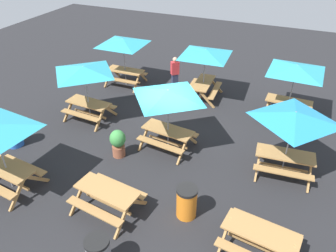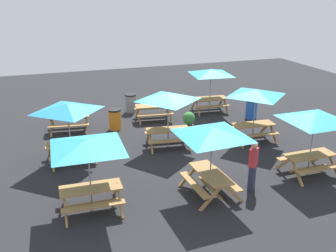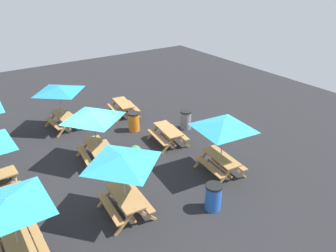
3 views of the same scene
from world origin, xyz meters
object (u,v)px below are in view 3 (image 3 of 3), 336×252
Objects in this scene: picnic_table_1 at (94,119)px; trash_bin_orange at (134,122)px; trash_bin_blue at (213,197)px; picnic_table_2 at (123,164)px; picnic_table_3 at (223,129)px; picnic_table_5 at (59,92)px; potted_plant_0 at (136,156)px; trash_bin_gray at (186,120)px; picnic_table_0 at (168,132)px; picnic_table_6 at (123,106)px; picnic_table_8 at (9,208)px.

trash_bin_orange is at bearing 128.90° from picnic_table_1.
trash_bin_orange is (-6.87, 0.66, 0.00)m from trash_bin_blue.
picnic_table_1 is 2.38× the size of trash_bin_orange.
picnic_table_2 is 4.33m from picnic_table_3.
picnic_table_2 is 1.00× the size of picnic_table_5.
trash_bin_gray is at bearing 114.48° from potted_plant_0.
picnic_table_0 is at bearing -167.90° from picnic_table_3.
potted_plant_0 is at bearing -14.33° from picnic_table_6.
trash_bin_blue is at bearing 28.55° from picnic_table_1.
picnic_table_3 and picnic_table_5 have the same top height.
picnic_table_3 reaches higher than trash_bin_orange.
picnic_table_1 is at bearing -85.34° from trash_bin_gray.
picnic_table_2 is at bearing -1.81° from picnic_table_1.
potted_plant_0 is (5.33, 1.29, -1.43)m from picnic_table_5.
picnic_table_6 is at bearing 158.22° from potted_plant_0.
trash_bin_orange is at bearing 174.53° from trash_bin_blue.
picnic_table_3 is 2.87× the size of trash_bin_blue.
picnic_table_8 is 5.86m from potted_plant_0.
picnic_table_0 is 1.99× the size of trash_bin_gray.
trash_bin_blue is (1.21, 6.02, -1.49)m from picnic_table_8.
trash_bin_gray is at bearing 129.92° from picnic_table_2.
picnic_table_2 is 0.83× the size of picnic_table_8.
trash_bin_gray is (1.30, 2.33, 0.00)m from trash_bin_orange.
picnic_table_1 is at bearing -57.82° from trash_bin_orange.
trash_bin_orange is 2.66m from trash_bin_gray.
trash_bin_gray reaches higher than picnic_table_0.
trash_bin_blue is at bearing -42.58° from picnic_table_3.
trash_bin_gray is (-4.11, 5.60, -1.49)m from picnic_table_2.
picnic_table_8 is at bearing -82.41° from picnic_table_2.
picnic_table_5 is at bearing -124.19° from trash_bin_gray.
picnic_table_3 reaches higher than trash_bin_gray.
picnic_table_3 is at bearing 94.60° from picnic_table_2.
picnic_table_1 reaches higher than trash_bin_gray.
picnic_table_0 is 0.84× the size of picnic_table_2.
picnic_table_8 is at bearing -82.02° from picnic_table_3.
trash_bin_gray is at bearing 36.73° from picnic_table_6.
picnic_table_3 reaches higher than potted_plant_0.
picnic_table_0 is 1.91× the size of potted_plant_0.
picnic_table_5 is at bearing 153.32° from picnic_table_8.
picnic_table_0 is 5.36m from picnic_table_2.
potted_plant_0 reaches higher than picnic_table_0.
picnic_table_5 is 3.95m from trash_bin_orange.
picnic_table_5 is 8.75m from picnic_table_8.
potted_plant_0 reaches higher than trash_bin_orange.
picnic_table_8 is at bearing -30.62° from picnic_table_5.
trash_bin_orange is (2.05, -0.45, -0.07)m from picnic_table_6.
picnic_table_1 reaches higher than trash_bin_blue.
picnic_table_3 reaches higher than trash_bin_blue.
picnic_table_2 is 3.20m from potted_plant_0.
picnic_table_0 is 0.84× the size of picnic_table_1.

